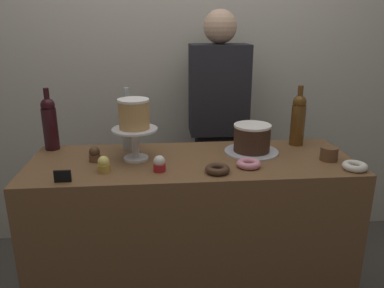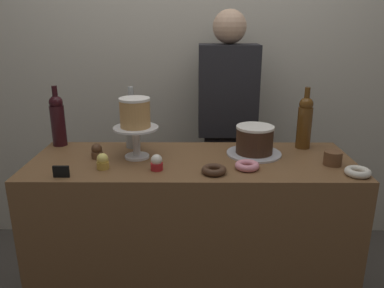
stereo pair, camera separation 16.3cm
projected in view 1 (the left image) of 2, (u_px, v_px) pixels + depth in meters
back_wall at (181, 57)px, 2.53m from camera, size 6.00×0.05×2.60m
display_counter at (192, 238)px, 1.99m from camera, size 1.58×0.56×0.88m
cake_stand_pedestal at (135, 139)px, 1.82m from camera, size 0.22×0.22×0.16m
white_layer_cake at (134, 114)px, 1.79m from camera, size 0.15×0.15×0.14m
silver_serving_platter at (251, 152)px, 1.95m from camera, size 0.28×0.28×0.01m
chocolate_round_cake at (252, 138)px, 1.93m from camera, size 0.19×0.19×0.14m
wine_bottle_clear at (128, 122)px, 1.97m from camera, size 0.08×0.08×0.33m
wine_bottle_amber at (298, 119)px, 2.04m from camera, size 0.08×0.08×0.33m
wine_bottle_dark_red at (50, 123)px, 1.96m from camera, size 0.08×0.08×0.33m
cupcake_lemon at (104, 164)px, 1.69m from camera, size 0.06×0.06×0.07m
cupcake_vanilla at (159, 164)px, 1.70m from camera, size 0.06×0.06×0.07m
cupcake_chocolate at (95, 154)px, 1.82m from camera, size 0.06×0.06×0.07m
donut_pink at (249, 164)px, 1.75m from camera, size 0.11×0.11×0.03m
donut_sugar at (355, 166)px, 1.72m from camera, size 0.11×0.11×0.03m
donut_chocolate at (217, 169)px, 1.69m from camera, size 0.11×0.11×0.03m
cookie_stack at (329, 154)px, 1.83m from camera, size 0.08×0.08×0.07m
price_sign_chalkboard at (63, 176)px, 1.58m from camera, size 0.07×0.01×0.05m
barista_figure at (218, 134)px, 2.43m from camera, size 0.36×0.22×1.60m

